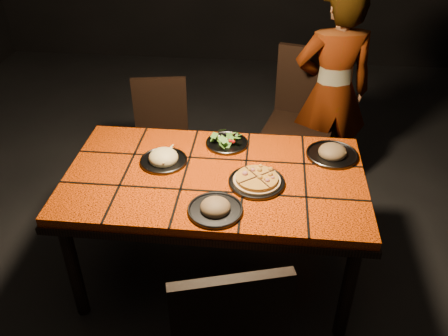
# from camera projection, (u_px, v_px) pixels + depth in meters

# --- Properties ---
(room_shell) EXTENTS (6.04, 7.04, 3.08)m
(room_shell) POSITION_uv_depth(u_px,v_px,m) (213.00, 37.00, 2.11)
(room_shell) COLOR black
(room_shell) RESTS_ON ground
(dining_table) EXTENTS (1.62, 0.92, 0.75)m
(dining_table) POSITION_uv_depth(u_px,v_px,m) (215.00, 186.00, 2.58)
(dining_table) COLOR #DB4306
(dining_table) RESTS_ON ground
(chair_near) EXTENTS (0.55, 0.55, 0.99)m
(chair_near) POSITION_uv_depth(u_px,v_px,m) (226.00, 330.00, 1.94)
(chair_near) COLOR black
(chair_near) RESTS_ON ground
(chair_far_left) EXTENTS (0.45, 0.45, 0.86)m
(chair_far_left) POSITION_uv_depth(u_px,v_px,m) (161.00, 130.00, 3.44)
(chair_far_left) COLOR black
(chair_far_left) RESTS_ON ground
(chair_far_right) EXTENTS (0.57, 0.57, 1.04)m
(chair_far_right) POSITION_uv_depth(u_px,v_px,m) (303.00, 111.00, 3.46)
(chair_far_right) COLOR black
(chair_far_right) RESTS_ON ground
(diner) EXTENTS (0.60, 0.44, 1.52)m
(diner) POSITION_uv_depth(u_px,v_px,m) (332.00, 92.00, 3.34)
(diner) COLOR brown
(diner) RESTS_ON ground
(plate_pizza) EXTENTS (0.35, 0.35, 0.04)m
(plate_pizza) POSITION_uv_depth(u_px,v_px,m) (257.00, 181.00, 2.46)
(plate_pizza) COLOR #36363B
(plate_pizza) RESTS_ON dining_table
(plate_pasta) EXTENTS (0.26, 0.26, 0.09)m
(plate_pasta) POSITION_uv_depth(u_px,v_px,m) (164.00, 159.00, 2.62)
(plate_pasta) COLOR #36363B
(plate_pasta) RESTS_ON dining_table
(plate_salad) EXTENTS (0.25, 0.25, 0.07)m
(plate_salad) POSITION_uv_depth(u_px,v_px,m) (227.00, 141.00, 2.77)
(plate_salad) COLOR #36363B
(plate_salad) RESTS_ON dining_table
(plate_mushroom_a) EXTENTS (0.27, 0.27, 0.09)m
(plate_mushroom_a) POSITION_uv_depth(u_px,v_px,m) (215.00, 208.00, 2.27)
(plate_mushroom_a) COLOR #36363B
(plate_mushroom_a) RESTS_ON dining_table
(plate_mushroom_b) EXTENTS (0.29, 0.29, 0.10)m
(plate_mushroom_b) POSITION_uv_depth(u_px,v_px,m) (332.00, 152.00, 2.67)
(plate_mushroom_b) COLOR #36363B
(plate_mushroom_b) RESTS_ON dining_table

